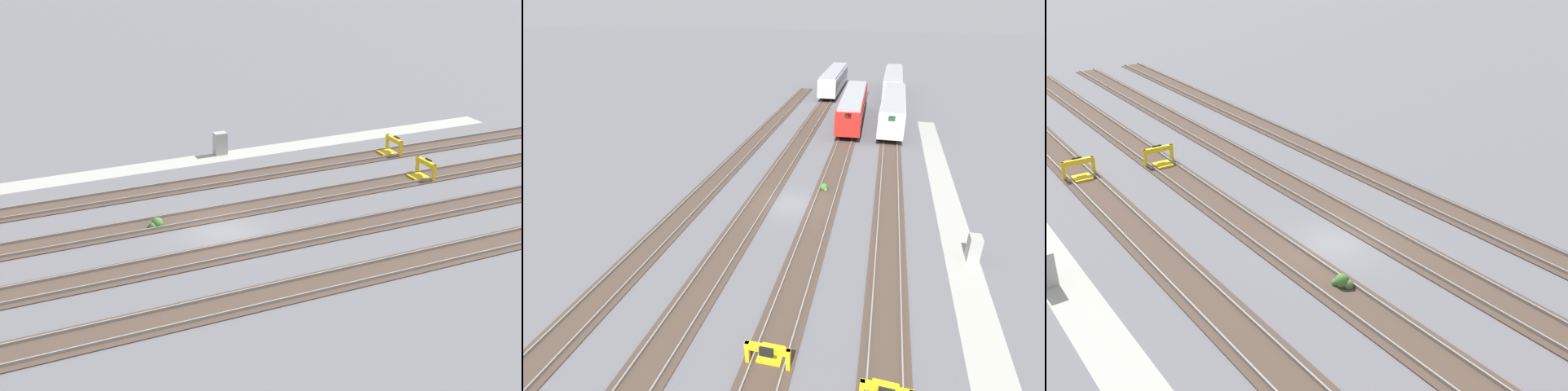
% 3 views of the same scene
% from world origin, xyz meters
% --- Properties ---
extents(ground_plane, '(400.00, 400.00, 0.00)m').
position_xyz_m(ground_plane, '(0.00, 0.00, 0.00)').
color(ground_plane, '#5B5B60').
extents(service_walkway, '(54.00, 2.00, 0.01)m').
position_xyz_m(service_walkway, '(0.00, -11.72, 0.00)').
color(service_walkway, '#9E9E93').
rests_on(service_walkway, ground).
extents(rail_track_nearest, '(90.00, 2.23, 0.21)m').
position_xyz_m(rail_track_nearest, '(0.00, -7.32, 0.04)').
color(rail_track_nearest, '#47382D').
rests_on(rail_track_nearest, ground).
extents(rail_track_near_inner, '(90.00, 2.24, 0.21)m').
position_xyz_m(rail_track_near_inner, '(0.00, -2.44, 0.04)').
color(rail_track_near_inner, '#47382D').
rests_on(rail_track_near_inner, ground).
extents(rail_track_middle, '(90.00, 2.24, 0.21)m').
position_xyz_m(rail_track_middle, '(0.00, 2.44, 0.04)').
color(rail_track_middle, '#47382D').
rests_on(rail_track_middle, ground).
extents(rail_track_far_inner, '(90.00, 2.23, 0.21)m').
position_xyz_m(rail_track_far_inner, '(0.00, 7.32, 0.04)').
color(rail_track_far_inner, '#47382D').
rests_on(rail_track_far_inner, ground).
extents(subway_car_front_row_leftmost, '(18.05, 3.18, 3.70)m').
position_xyz_m(subway_car_front_row_leftmost, '(24.90, -2.43, 2.04)').
color(subway_car_front_row_leftmost, red).
rests_on(subway_car_front_row_leftmost, ground).
extents(subway_car_front_row_left_inner, '(18.05, 3.17, 3.70)m').
position_xyz_m(subway_car_front_row_left_inner, '(24.90, -7.34, 2.04)').
color(subway_car_front_row_left_inner, silver).
rests_on(subway_car_front_row_left_inner, ground).
extents(subway_car_front_row_centre, '(18.04, 3.11, 3.70)m').
position_xyz_m(subway_car_front_row_centre, '(44.05, -7.34, 2.04)').
color(subway_car_front_row_centre, silver).
rests_on(subway_car_front_row_centre, ground).
extents(subway_car_front_row_right_inner, '(18.01, 2.91, 3.70)m').
position_xyz_m(subway_car_front_row_right_inner, '(43.64, 2.40, 2.04)').
color(subway_car_front_row_right_inner, silver).
rests_on(subway_car_front_row_right_inner, ground).
extents(bumper_stop_near_inner_track, '(1.34, 2.00, 1.22)m').
position_xyz_m(bumper_stop_near_inner_track, '(-14.95, -2.44, 0.51)').
color(bumper_stop_near_inner_track, gold).
rests_on(bumper_stop_near_inner_track, ground).
extents(electrical_cabinet, '(0.90, 0.73, 1.60)m').
position_xyz_m(electrical_cabinet, '(-4.59, -12.27, 0.80)').
color(electrical_cabinet, '#9E9E99').
rests_on(electrical_cabinet, ground).
extents(weed_clump, '(0.92, 0.70, 0.64)m').
position_xyz_m(weed_clump, '(3.21, -2.08, 0.24)').
color(weed_clump, '#427033').
rests_on(weed_clump, ground).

